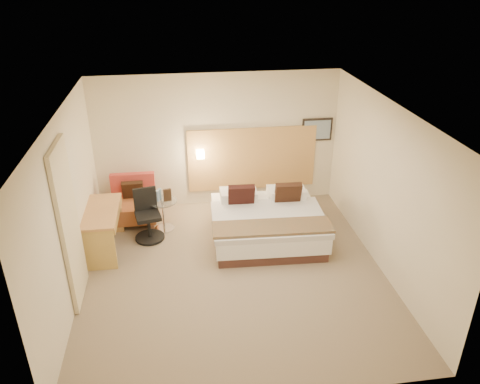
{
  "coord_description": "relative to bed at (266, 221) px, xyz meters",
  "views": [
    {
      "loc": [
        -0.79,
        -6.19,
        4.56
      ],
      "look_at": [
        0.2,
        0.69,
        1.1
      ],
      "focal_mm": 35.0,
      "sensor_mm": 36.0,
      "label": 1
    }
  ],
  "objects": [
    {
      "name": "lamp_shade",
      "position": [
        -1.07,
        1.35,
        0.84
      ],
      "size": [
        0.15,
        0.15,
        0.15
      ],
      "primitive_type": "cube",
      "color": "#FCEBC5",
      "rests_on": "wall_back"
    },
    {
      "name": "wall_right",
      "position": [
        1.69,
        -1.01,
        1.04
      ],
      "size": [
        0.02,
        5.0,
        2.7
      ],
      "primitive_type": "cube",
      "color": "beige",
      "rests_on": "floor"
    },
    {
      "name": "bed",
      "position": [
        0.0,
        0.0,
        0.0
      ],
      "size": [
        2.04,
        1.99,
        0.96
      ],
      "color": "#452822",
      "rests_on": "floor"
    },
    {
      "name": "wall_left",
      "position": [
        -3.13,
        -1.01,
        1.04
      ],
      "size": [
        0.02,
        5.0,
        2.7
      ],
      "primitive_type": "cube",
      "color": "beige",
      "rests_on": "floor"
    },
    {
      "name": "desk",
      "position": [
        -2.84,
        -0.05,
        0.31
      ],
      "size": [
        0.59,
        1.27,
        0.79
      ],
      "color": "#BC834A",
      "rests_on": "floor"
    },
    {
      "name": "floor",
      "position": [
        -0.72,
        -1.01,
        -0.32
      ],
      "size": [
        4.8,
        5.0,
        0.02
      ],
      "primitive_type": "cube",
      "color": "#816E57",
      "rests_on": "ground"
    },
    {
      "name": "headboard_panel",
      "position": [
        -0.02,
        1.46,
        0.64
      ],
      "size": [
        2.6,
        0.04,
        1.3
      ],
      "primitive_type": "cube",
      "color": "tan",
      "rests_on": "wall_back"
    },
    {
      "name": "bottle_a",
      "position": [
        -1.92,
        0.54,
        0.39
      ],
      "size": [
        0.08,
        0.08,
        0.21
      ],
      "primitive_type": "cylinder",
      "rotation": [
        0.0,
        0.0,
        0.25
      ],
      "color": "#82A4CA",
      "rests_on": "side_table"
    },
    {
      "name": "ceiling",
      "position": [
        -0.72,
        -1.01,
        2.4
      ],
      "size": [
        4.8,
        5.0,
        0.02
      ],
      "primitive_type": "cube",
      "color": "silver",
      "rests_on": "floor"
    },
    {
      "name": "curtain",
      "position": [
        -3.08,
        -1.26,
        0.91
      ],
      "size": [
        0.06,
        0.9,
        2.42
      ],
      "primitive_type": "cube",
      "color": "beige",
      "rests_on": "wall_left"
    },
    {
      "name": "wall_back",
      "position": [
        -0.72,
        1.5,
        1.04
      ],
      "size": [
        4.8,
        0.02,
        2.7
      ],
      "primitive_type": "cube",
      "color": "beige",
      "rests_on": "floor"
    },
    {
      "name": "lounge_chair",
      "position": [
        -2.41,
        0.95,
        0.04
      ],
      "size": [
        0.85,
        0.74,
        0.89
      ],
      "color": "tan",
      "rests_on": "floor"
    },
    {
      "name": "desk_chair",
      "position": [
        -2.12,
        0.26,
        0.07
      ],
      "size": [
        0.62,
        0.62,
        0.94
      ],
      "color": "black",
      "rests_on": "floor"
    },
    {
      "name": "side_table",
      "position": [
        -1.85,
        0.54,
        0.02
      ],
      "size": [
        0.65,
        0.65,
        0.59
      ],
      "color": "silver",
      "rests_on": "floor"
    },
    {
      "name": "art_canvas",
      "position": [
        1.3,
        1.45,
        1.19
      ],
      "size": [
        0.54,
        0.01,
        0.39
      ],
      "primitive_type": "cube",
      "color": "#758DA2",
      "rests_on": "wall_back"
    },
    {
      "name": "art_frame",
      "position": [
        1.3,
        1.47,
        1.19
      ],
      "size": [
        0.62,
        0.03,
        0.47
      ],
      "primitive_type": "cube",
      "color": "black",
      "rests_on": "wall_back"
    },
    {
      "name": "lamp_arm",
      "position": [
        -1.07,
        1.41,
        0.84
      ],
      "size": [
        0.02,
        0.12,
        0.02
      ],
      "primitive_type": "cylinder",
      "rotation": [
        1.57,
        0.0,
        0.0
      ],
      "color": "silver",
      "rests_on": "wall_back"
    },
    {
      "name": "wall_front",
      "position": [
        -0.72,
        -3.52,
        1.04
      ],
      "size": [
        4.8,
        0.02,
        2.7
      ],
      "primitive_type": "cube",
      "color": "beige",
      "rests_on": "floor"
    },
    {
      "name": "bottle_b",
      "position": [
        -1.89,
        0.61,
        0.39
      ],
      "size": [
        0.08,
        0.08,
        0.21
      ],
      "primitive_type": "cylinder",
      "rotation": [
        0.0,
        0.0,
        0.25
      ],
      "color": "#77A2B8",
      "rests_on": "side_table"
    },
    {
      "name": "menu_folder",
      "position": [
        -1.75,
        0.53,
        0.4
      ],
      "size": [
        0.15,
        0.09,
        0.23
      ],
      "primitive_type": "cube",
      "rotation": [
        0.0,
        0.0,
        0.25
      ],
      "color": "#322014",
      "rests_on": "side_table"
    }
  ]
}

